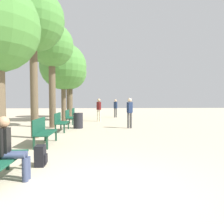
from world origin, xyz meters
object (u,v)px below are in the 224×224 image
at_px(tree_row_1, 33,21).
at_px(pedestrian_far, 99,108).
at_px(bench_row_3, 69,116).
at_px(trash_bin, 78,121).
at_px(pedestrian_mid, 116,107).
at_px(tree_row_2, 52,47).
at_px(bench_row_4, 75,113).
at_px(tree_row_3, 63,67).
at_px(bench_row_2, 60,121).
at_px(bench_row_1, 43,130).
at_px(tree_row_4, 69,73).
at_px(pedestrian_near, 130,111).
at_px(backpack, 41,156).
at_px(person_seated, 10,146).

bearing_deg(tree_row_1, pedestrian_far, 69.48).
height_order(bench_row_3, trash_bin, bench_row_3).
bearing_deg(pedestrian_mid, tree_row_2, -119.85).
bearing_deg(pedestrian_far, bench_row_4, 136.82).
bearing_deg(trash_bin, bench_row_4, 97.74).
bearing_deg(tree_row_3, bench_row_2, -82.93).
bearing_deg(tree_row_2, bench_row_3, 70.27).
height_order(tree_row_1, pedestrian_far, tree_row_1).
height_order(bench_row_2, bench_row_3, same).
distance_m(bench_row_1, pedestrian_far, 8.56).
bearing_deg(pedestrian_far, bench_row_2, -111.09).
bearing_deg(tree_row_4, trash_bin, -79.46).
bearing_deg(tree_row_1, pedestrian_near, 33.87).
xyz_separation_m(bench_row_2, bench_row_3, (0.00, 3.37, 0.00)).
bearing_deg(bench_row_3, bench_row_4, 90.00).
distance_m(backpack, pedestrian_near, 7.39).
height_order(pedestrian_mid, trash_bin, pedestrian_mid).
distance_m(bench_row_1, bench_row_3, 6.75).
relative_size(tree_row_1, tree_row_4, 1.07).
bearing_deg(bench_row_1, tree_row_4, 93.16).
xyz_separation_m(tree_row_1, tree_row_3, (0.00, 7.39, -0.62)).
xyz_separation_m(bench_row_1, tree_row_4, (-0.67, 12.21, 3.44)).
relative_size(pedestrian_near, pedestrian_far, 1.00).
height_order(tree_row_4, trash_bin, tree_row_4).
distance_m(bench_row_4, pedestrian_near, 6.87).
height_order(tree_row_1, tree_row_2, tree_row_1).
relative_size(person_seated, trash_bin, 1.45).
height_order(person_seated, pedestrian_far, pedestrian_far).
bearing_deg(bench_row_4, bench_row_3, -90.00).
relative_size(bench_row_4, tree_row_4, 0.28).
xyz_separation_m(bench_row_4, tree_row_1, (-0.67, -8.70, 4.09)).
bearing_deg(backpack, person_seated, -109.58).
distance_m(bench_row_4, tree_row_3, 3.77).
bearing_deg(bench_row_1, person_seated, -86.01).
height_order(bench_row_4, trash_bin, bench_row_4).
bearing_deg(bench_row_3, pedestrian_near, -34.78).
relative_size(bench_row_1, pedestrian_mid, 0.94).
height_order(tree_row_1, pedestrian_near, tree_row_1).
bearing_deg(pedestrian_far, tree_row_2, -126.75).
relative_size(tree_row_1, tree_row_2, 1.03).
height_order(tree_row_3, pedestrian_far, tree_row_3).
height_order(tree_row_4, pedestrian_far, tree_row_4).
distance_m(tree_row_3, person_seated, 12.63).
height_order(tree_row_2, tree_row_3, tree_row_2).
relative_size(pedestrian_near, pedestrian_mid, 1.02).
distance_m(tree_row_2, tree_row_4, 7.36).
bearing_deg(trash_bin, pedestrian_mid, 70.89).
relative_size(bench_row_4, person_seated, 1.26).
relative_size(bench_row_3, tree_row_3, 0.27).
distance_m(tree_row_1, person_seated, 6.25).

